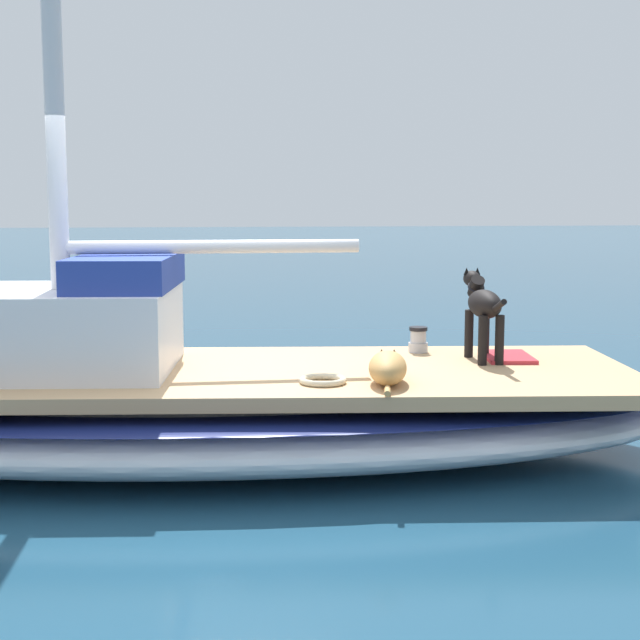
{
  "coord_description": "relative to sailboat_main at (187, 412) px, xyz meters",
  "views": [
    {
      "loc": [
        -6.79,
        -0.07,
        1.9
      ],
      "look_at": [
        0.0,
        -1.0,
        1.01
      ],
      "focal_mm": 51.78,
      "sensor_mm": 36.0,
      "label": 1
    }
  ],
  "objects": [
    {
      "name": "ground_plane",
      "position": [
        0.0,
        0.0,
        -0.34
      ],
      "size": [
        120.0,
        120.0,
        0.0
      ],
      "primitive_type": "plane",
      "color": "navy"
    },
    {
      "name": "dog_tan",
      "position": [
        -0.7,
        -1.37,
        0.43
      ],
      "size": [
        0.95,
        0.38,
        0.22
      ],
      "color": "tan",
      "rests_on": "sailboat_main"
    },
    {
      "name": "coiled_rope",
      "position": [
        -0.67,
        -0.93,
        0.35
      ],
      "size": [
        0.32,
        0.32,
        0.04
      ],
      "primitive_type": "torus",
      "color": "beige",
      "rests_on": "sailboat_main"
    },
    {
      "name": "sailboat_main",
      "position": [
        0.0,
        0.0,
        0.0
      ],
      "size": [
        3.27,
        7.46,
        0.66
      ],
      "color": "white",
      "rests_on": "ground"
    },
    {
      "name": "cabin_house",
      "position": [
        0.13,
        1.11,
        0.67
      ],
      "size": [
        1.63,
        2.36,
        0.84
      ],
      "color": "silver",
      "rests_on": "sailboat_main"
    },
    {
      "name": "dog_black",
      "position": [
        0.1,
        -2.29,
        0.75
      ],
      "size": [
        0.94,
        0.23,
        0.7
      ],
      "color": "black",
      "rests_on": "sailboat_main"
    },
    {
      "name": "deck_winch",
      "position": [
        0.52,
        -1.89,
        0.42
      ],
      "size": [
        0.16,
        0.16,
        0.21
      ],
      "color": "#B7B7BC",
      "rests_on": "sailboat_main"
    },
    {
      "name": "deck_towel",
      "position": [
        0.12,
        -2.51,
        0.34
      ],
      "size": [
        0.6,
        0.42,
        0.03
      ],
      "primitive_type": "cube",
      "rotation": [
        0.0,
        0.0,
        -0.12
      ],
      "color": "#C6333D",
      "rests_on": "sailboat_main"
    }
  ]
}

